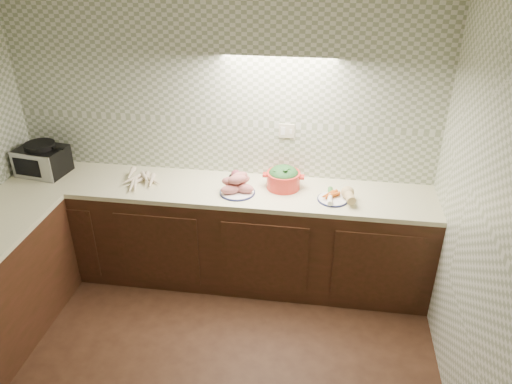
# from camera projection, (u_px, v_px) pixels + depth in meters

# --- Properties ---
(room) EXTENTS (3.60, 3.60, 2.60)m
(room) POSITION_uv_depth(u_px,v_px,m) (146.00, 199.00, 2.50)
(room) COLOR black
(room) RESTS_ON ground
(counter) EXTENTS (3.60, 3.60, 0.90)m
(counter) POSITION_uv_depth(u_px,v_px,m) (106.00, 285.00, 3.74)
(counter) COLOR black
(counter) RESTS_ON ground
(toaster_oven) EXTENTS (0.43, 0.36, 0.28)m
(toaster_oven) POSITION_uv_depth(u_px,v_px,m) (42.00, 159.00, 4.32)
(toaster_oven) COLOR black
(toaster_oven) RESTS_ON counter
(parsnip_pile) EXTENTS (0.35, 0.37, 0.07)m
(parsnip_pile) POSITION_uv_depth(u_px,v_px,m) (138.00, 179.00, 4.22)
(parsnip_pile) COLOR beige
(parsnip_pile) RESTS_ON counter
(sweet_potato_plate) EXTENTS (0.29, 0.29, 0.17)m
(sweet_potato_plate) POSITION_uv_depth(u_px,v_px,m) (237.00, 185.00, 4.03)
(sweet_potato_plate) COLOR #131742
(sweet_potato_plate) RESTS_ON counter
(onion_bowl) EXTENTS (0.15, 0.15, 0.11)m
(onion_bowl) POSITION_uv_depth(u_px,v_px,m) (237.00, 178.00, 4.21)
(onion_bowl) COLOR black
(onion_bowl) RESTS_ON counter
(dutch_oven) EXTENTS (0.34, 0.28, 0.19)m
(dutch_oven) POSITION_uv_depth(u_px,v_px,m) (283.00, 177.00, 4.10)
(dutch_oven) COLOR red
(dutch_oven) RESTS_ON counter
(veg_plate) EXTENTS (0.29, 0.26, 0.12)m
(veg_plate) POSITION_uv_depth(u_px,v_px,m) (339.00, 195.00, 3.94)
(veg_plate) COLOR #131742
(veg_plate) RESTS_ON counter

